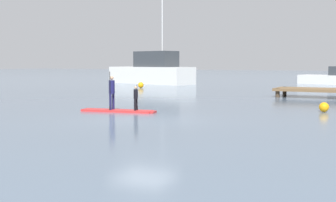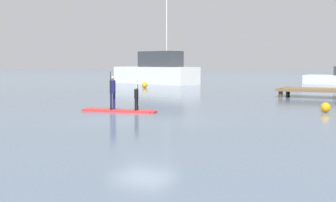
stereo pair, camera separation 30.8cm
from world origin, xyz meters
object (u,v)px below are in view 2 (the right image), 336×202
at_px(mooring_buoy_mid, 145,85).
at_px(paddleboard_near, 119,111).
at_px(fishing_boat_white_large, 156,71).
at_px(mooring_buoy_near, 326,107).
at_px(paddler_child_solo, 136,97).
at_px(paddler_adult, 113,90).

bearing_deg(mooring_buoy_mid, paddleboard_near, -62.04).
distance_m(paddleboard_near, fishing_boat_white_large, 28.66).
bearing_deg(mooring_buoy_mid, mooring_buoy_near, -36.18).
distance_m(fishing_boat_white_large, mooring_buoy_mid, 8.66).
relative_size(paddleboard_near, mooring_buoy_near, 8.05).
xyz_separation_m(paddler_child_solo, mooring_buoy_near, (7.85, 4.29, -0.51)).
xyz_separation_m(paddler_adult, fishing_boat_white_large, (-12.40, 25.71, 0.35)).
height_order(paddleboard_near, paddler_child_solo, paddler_child_solo).
bearing_deg(paddler_child_solo, paddler_adult, -168.68).
relative_size(paddler_child_solo, mooring_buoy_mid, 2.25).
bearing_deg(paddleboard_near, paddler_child_solo, 11.20).
bearing_deg(mooring_buoy_mid, paddler_adult, -62.97).
bearing_deg(mooring_buoy_near, mooring_buoy_mid, 143.82).
bearing_deg(mooring_buoy_mid, fishing_boat_white_large, 112.73).
bearing_deg(paddler_child_solo, fishing_boat_white_large, 118.09).
relative_size(mooring_buoy_near, mooring_buoy_mid, 0.86).
bearing_deg(mooring_buoy_near, paddler_child_solo, -151.36).
distance_m(paddleboard_near, paddler_child_solo, 1.13).
relative_size(fishing_boat_white_large, mooring_buoy_mid, 20.61).
xyz_separation_m(paddleboard_near, fishing_boat_white_large, (-12.73, 25.64, 1.32)).
xyz_separation_m(paddler_child_solo, fishing_boat_white_large, (-13.60, 25.47, 0.63)).
distance_m(paddler_adult, mooring_buoy_near, 10.16).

